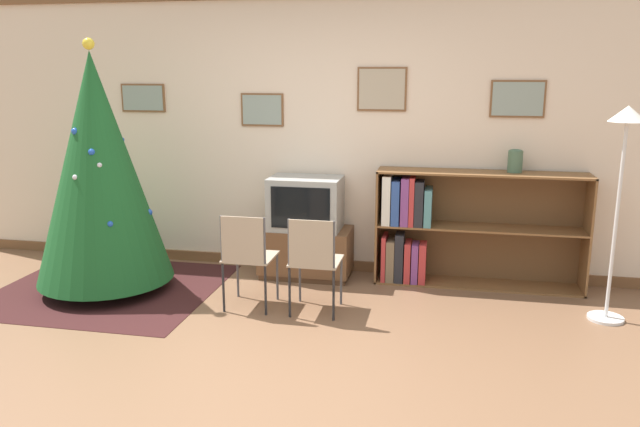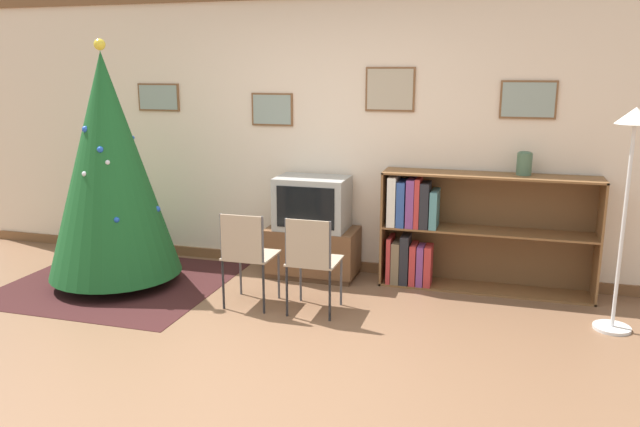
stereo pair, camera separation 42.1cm
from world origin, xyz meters
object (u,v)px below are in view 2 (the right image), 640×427
television (312,203)px  folding_chair_left (247,253)px  folding_chair_right (311,259)px  standing_lamp (631,162)px  bookshelf (447,230)px  christmas_tree (109,166)px  tv_console (313,252)px  vase (524,163)px

television → folding_chair_left: television is taller
folding_chair_right → standing_lamp: size_ratio=0.48×
folding_chair_left → bookshelf: bearing=33.3°
television → bookshelf: bearing=3.1°
christmas_tree → tv_console: 2.04m
folding_chair_right → tv_console: bearing=106.5°
folding_chair_left → vase: vase is taller
tv_console → television: television is taller
christmas_tree → folding_chair_left: bearing=-8.5°
tv_console → television: size_ratio=1.28×
bookshelf → vase: vase is taller
television → vase: 1.94m
christmas_tree → television: christmas_tree is taller
standing_lamp → vase: bearing=135.7°
television → folding_chair_right: 1.02m
christmas_tree → vase: size_ratio=10.84×
bookshelf → christmas_tree: bearing=-164.8°
folding_chair_left → television: bearing=73.4°
folding_chair_left → folding_chair_right: 0.56m
tv_console → folding_chair_left: 1.01m
folding_chair_right → vase: bearing=33.3°
christmas_tree → standing_lamp: bearing=2.1°
television → standing_lamp: bearing=-12.6°
tv_console → folding_chair_right: bearing=-73.5°
television → folding_chair_left: 1.02m
christmas_tree → folding_chair_left: (1.41, -0.21, -0.64)m
tv_console → folding_chair_left: folding_chair_left is taller
folding_chair_left → vase: (2.17, 1.06, 0.69)m
bookshelf → vase: size_ratio=9.20×
folding_chair_left → standing_lamp: (2.88, 0.36, 0.83)m
vase → christmas_tree: bearing=-166.7°
standing_lamp → folding_chair_right: bearing=-171.1°
television → bookshelf: (1.26, 0.07, -0.19)m
tv_console → folding_chair_left: (-0.28, -0.95, 0.23)m
christmas_tree → folding_chair_left: christmas_tree is taller
bookshelf → folding_chair_left: bearing=-146.7°
christmas_tree → television: (1.69, 0.73, -0.39)m
folding_chair_right → christmas_tree: bearing=173.9°
vase → tv_console: bearing=-176.7°
standing_lamp → television: bearing=167.4°
vase → standing_lamp: 1.00m
tv_console → vase: vase is taller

